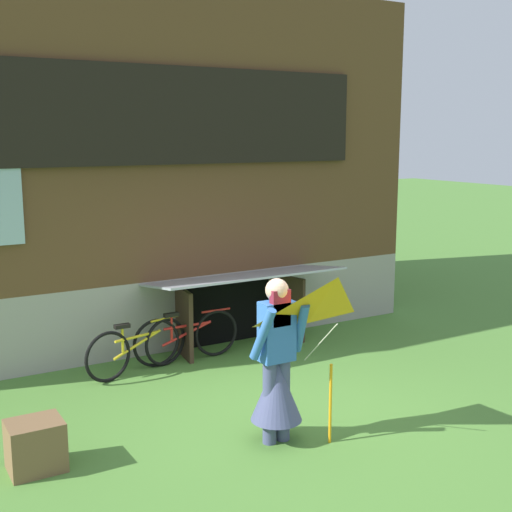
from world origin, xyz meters
The scene contains 7 objects.
ground_plane centered at (0.00, 0.00, 0.00)m, with size 60.00×60.00×0.00m, color #4C7F33.
log_house centered at (0.00, 5.23, 2.58)m, with size 8.06×5.58×5.15m.
person centered at (-0.40, -0.22, 0.71)m, with size 0.61×0.53×1.69m.
kite centered at (-0.06, -0.74, 1.36)m, with size 0.89×0.87×1.67m.
bicycle_red centered at (-0.15, 2.49, 0.35)m, with size 1.56×0.08×0.71m.
bicycle_yellow centered at (-0.90, 2.37, 0.34)m, with size 1.51×0.41×0.71m.
wooden_crate centered at (-2.64, 0.41, 0.24)m, with size 0.50×0.42×0.47m, color brown.
Camera 1 is at (-3.84, -5.67, 3.07)m, focal length 47.62 mm.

